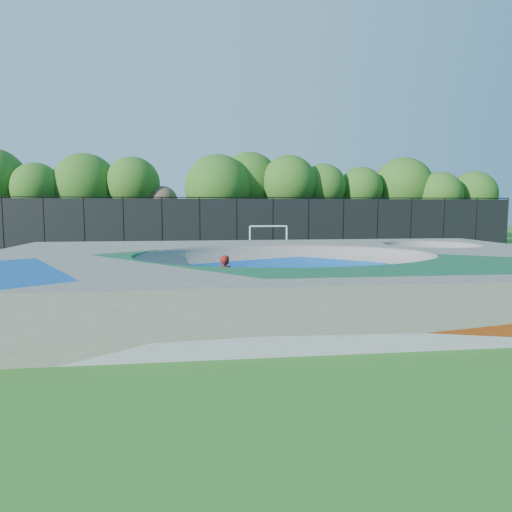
{
  "coord_description": "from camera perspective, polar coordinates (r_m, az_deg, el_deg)",
  "views": [
    {
      "loc": [
        -3.19,
        -16.18,
        3.13
      ],
      "look_at": [
        -0.72,
        3.0,
        1.1
      ],
      "focal_mm": 32.0,
      "sensor_mm": 36.0,
      "label": 1
    }
  ],
  "objects": [
    {
      "name": "ground",
      "position": [
        16.79,
        3.75,
        -4.77
      ],
      "size": [
        120.0,
        120.0,
        0.0
      ],
      "primitive_type": "plane",
      "color": "#25651C",
      "rests_on": "ground"
    },
    {
      "name": "soccer_goal",
      "position": [
        33.42,
        1.57,
        2.85
      ],
      "size": [
        2.85,
        0.12,
        1.88
      ],
      "color": "silver",
      "rests_on": "ground"
    },
    {
      "name": "skateboard",
      "position": [
        14.41,
        -4.03,
        -6.47
      ],
      "size": [
        0.81,
        0.47,
        0.05
      ],
      "primitive_type": "cube",
      "rotation": [
        0.0,
        0.0,
        0.34
      ],
      "color": "black",
      "rests_on": "ground"
    },
    {
      "name": "skater",
      "position": [
        14.26,
        -4.05,
        -3.25
      ],
      "size": [
        0.72,
        0.6,
        1.69
      ],
      "primitive_type": "imported",
      "rotation": [
        0.0,
        0.0,
        3.52
      ],
      "color": "red",
      "rests_on": "ground"
    },
    {
      "name": "treeline",
      "position": [
        42.36,
        -3.93,
        8.61
      ],
      "size": [
        51.75,
        7.55,
        8.38
      ],
      "color": "#4A3425",
      "rests_on": "ground"
    },
    {
      "name": "fence",
      "position": [
        37.34,
        -2.44,
        4.4
      ],
      "size": [
        48.09,
        0.09,
        4.04
      ],
      "color": "black",
      "rests_on": "ground"
    },
    {
      "name": "skate_deck",
      "position": [
        16.67,
        3.77,
        -2.23
      ],
      "size": [
        22.0,
        14.0,
        1.5
      ],
      "primitive_type": "cube",
      "color": "gray",
      "rests_on": "ground"
    }
  ]
}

